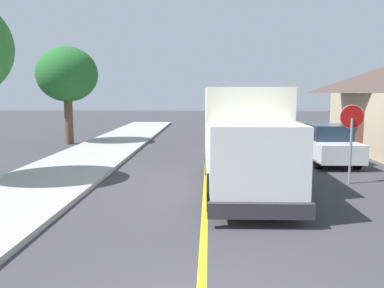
{
  "coord_description": "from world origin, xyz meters",
  "views": [
    {
      "loc": [
        0.11,
        -4.74,
        3.09
      ],
      "look_at": [
        -0.45,
        8.16,
        1.4
      ],
      "focal_mm": 37.93,
      "sensor_mm": 36.0,
      "label": 1
    }
  ],
  "objects_px": {
    "box_truck": "(244,133)",
    "street_tree_down_block": "(67,75)",
    "parked_van_across": "(327,145)",
    "parked_car_mid": "(241,128)",
    "stop_sign": "(351,129)",
    "parked_car_near": "(241,140)",
    "parked_car_furthest": "(233,115)",
    "parked_car_far": "(239,121)"
  },
  "relations": [
    {
      "from": "parked_car_mid",
      "to": "parked_car_far",
      "type": "relative_size",
      "value": 1.01
    },
    {
      "from": "box_truck",
      "to": "street_tree_down_block",
      "type": "distance_m",
      "value": 14.28
    },
    {
      "from": "parked_car_mid",
      "to": "parked_car_furthest",
      "type": "distance_m",
      "value": 13.6
    },
    {
      "from": "box_truck",
      "to": "parked_van_across",
      "type": "height_order",
      "value": "box_truck"
    },
    {
      "from": "box_truck",
      "to": "parked_car_mid",
      "type": "bearing_deg",
      "value": 86.1
    },
    {
      "from": "parked_van_across",
      "to": "stop_sign",
      "type": "xyz_separation_m",
      "value": [
        -0.39,
        -4.01,
        1.06
      ]
    },
    {
      "from": "stop_sign",
      "to": "street_tree_down_block",
      "type": "relative_size",
      "value": 0.47
    },
    {
      "from": "parked_car_far",
      "to": "street_tree_down_block",
      "type": "relative_size",
      "value": 0.78
    },
    {
      "from": "parked_car_furthest",
      "to": "stop_sign",
      "type": "distance_m",
      "value": 25.37
    },
    {
      "from": "box_truck",
      "to": "parked_car_near",
      "type": "relative_size",
      "value": 1.64
    },
    {
      "from": "parked_car_near",
      "to": "parked_car_furthest",
      "type": "xyz_separation_m",
      "value": [
        0.75,
        19.74,
        0.0
      ]
    },
    {
      "from": "parked_car_mid",
      "to": "parked_van_across",
      "type": "height_order",
      "value": "same"
    },
    {
      "from": "box_truck",
      "to": "street_tree_down_block",
      "type": "bearing_deg",
      "value": 131.38
    },
    {
      "from": "parked_car_mid",
      "to": "parked_car_far",
      "type": "distance_m",
      "value": 6.8
    },
    {
      "from": "parked_car_mid",
      "to": "street_tree_down_block",
      "type": "relative_size",
      "value": 0.79
    },
    {
      "from": "parked_car_furthest",
      "to": "parked_car_near",
      "type": "bearing_deg",
      "value": -92.16
    },
    {
      "from": "box_truck",
      "to": "parked_car_near",
      "type": "xyz_separation_m",
      "value": [
        0.42,
        6.35,
        -0.97
      ]
    },
    {
      "from": "parked_car_mid",
      "to": "street_tree_down_block",
      "type": "height_order",
      "value": "street_tree_down_block"
    },
    {
      "from": "stop_sign",
      "to": "box_truck",
      "type": "bearing_deg",
      "value": -166.62
    },
    {
      "from": "box_truck",
      "to": "stop_sign",
      "type": "bearing_deg",
      "value": 13.38
    },
    {
      "from": "parked_car_far",
      "to": "stop_sign",
      "type": "xyz_separation_m",
      "value": [
        2.41,
        -18.42,
        1.06
      ]
    },
    {
      "from": "parked_car_furthest",
      "to": "parked_van_across",
      "type": "height_order",
      "value": "same"
    },
    {
      "from": "parked_van_across",
      "to": "street_tree_down_block",
      "type": "xyz_separation_m",
      "value": [
        -13.32,
        5.71,
        3.23
      ]
    },
    {
      "from": "parked_car_mid",
      "to": "box_truck",
      "type": "bearing_deg",
      "value": -93.9
    },
    {
      "from": "box_truck",
      "to": "parked_car_furthest",
      "type": "height_order",
      "value": "box_truck"
    },
    {
      "from": "box_truck",
      "to": "parked_car_mid",
      "type": "height_order",
      "value": "box_truck"
    },
    {
      "from": "box_truck",
      "to": "parked_car_far",
      "type": "bearing_deg",
      "value": 86.41
    },
    {
      "from": "box_truck",
      "to": "parked_van_across",
      "type": "distance_m",
      "value": 6.38
    },
    {
      "from": "parked_car_far",
      "to": "stop_sign",
      "type": "distance_m",
      "value": 18.61
    },
    {
      "from": "parked_car_far",
      "to": "parked_car_furthest",
      "type": "relative_size",
      "value": 0.99
    },
    {
      "from": "parked_car_furthest",
      "to": "stop_sign",
      "type": "relative_size",
      "value": 1.67
    },
    {
      "from": "parked_car_near",
      "to": "street_tree_down_block",
      "type": "height_order",
      "value": "street_tree_down_block"
    },
    {
      "from": "parked_car_near",
      "to": "street_tree_down_block",
      "type": "bearing_deg",
      "value": 156.55
    },
    {
      "from": "parked_car_mid",
      "to": "stop_sign",
      "type": "height_order",
      "value": "stop_sign"
    },
    {
      "from": "parked_van_across",
      "to": "street_tree_down_block",
      "type": "bearing_deg",
      "value": 156.8
    },
    {
      "from": "parked_car_near",
      "to": "stop_sign",
      "type": "distance_m",
      "value": 6.44
    },
    {
      "from": "parked_car_furthest",
      "to": "street_tree_down_block",
      "type": "height_order",
      "value": "street_tree_down_block"
    },
    {
      "from": "parked_car_far",
      "to": "street_tree_down_block",
      "type": "xyz_separation_m",
      "value": [
        -10.53,
        -8.71,
        3.23
      ]
    },
    {
      "from": "parked_car_near",
      "to": "stop_sign",
      "type": "relative_size",
      "value": 1.66
    },
    {
      "from": "parked_car_furthest",
      "to": "parked_van_across",
      "type": "distance_m",
      "value": 21.41
    },
    {
      "from": "parked_car_near",
      "to": "parked_car_furthest",
      "type": "height_order",
      "value": "same"
    },
    {
      "from": "stop_sign",
      "to": "street_tree_down_block",
      "type": "distance_m",
      "value": 16.32
    }
  ]
}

